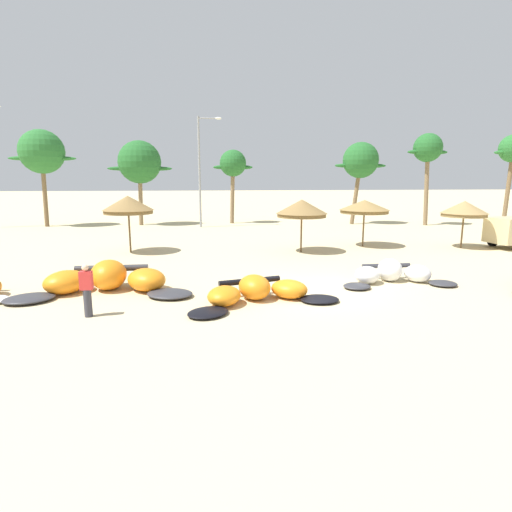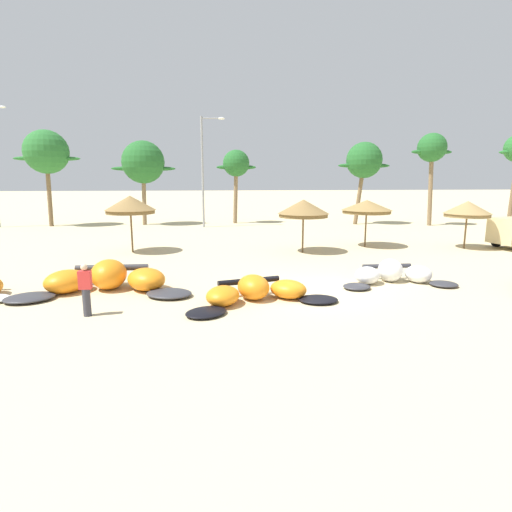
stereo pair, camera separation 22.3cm
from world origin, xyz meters
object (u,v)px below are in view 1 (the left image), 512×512
at_px(person_near_kites, 87,290).
at_px(palm_left_of_gap, 233,165).
at_px(beach_umbrella_near_palms, 364,207).
at_px(kite_left, 107,280).
at_px(palm_center_left, 361,161).
at_px(palm_left, 140,163).
at_px(beach_umbrella_middle, 302,208).
at_px(beach_umbrella_outermost, 464,209).
at_px(palm_leftmost, 42,152).
at_px(kite_left_of_center, 257,292).
at_px(palm_center_right, 428,150).
at_px(beach_umbrella_near_van, 128,205).
at_px(lamppost_west_center, 201,166).
at_px(kite_center, 393,274).

bearing_deg(person_near_kites, palm_left_of_gap, 76.63).
bearing_deg(beach_umbrella_near_palms, palm_left_of_gap, 116.20).
bearing_deg(kite_left, palm_center_left, 50.12).
distance_m(person_near_kites, palm_left_of_gap, 27.02).
bearing_deg(palm_left, beach_umbrella_middle, -54.22).
xyz_separation_m(beach_umbrella_outermost, palm_left, (-20.92, 15.08, 3.13)).
bearing_deg(palm_center_left, palm_leftmost, 177.26).
xyz_separation_m(kite_left_of_center, palm_center_right, (17.58, 21.22, 6.23)).
relative_size(kite_left, beach_umbrella_near_van, 2.10).
relative_size(beach_umbrella_middle, palm_leftmost, 0.36).
distance_m(beach_umbrella_near_van, palm_center_right, 26.30).
xyz_separation_m(beach_umbrella_near_van, palm_left, (-1.40, 14.28, 2.80)).
distance_m(beach_umbrella_near_palms, palm_left_of_gap, 16.19).
height_order(kite_left_of_center, person_near_kites, person_near_kites).
relative_size(beach_umbrella_outermost, lamppost_west_center, 0.31).
distance_m(palm_left_of_gap, palm_center_right, 17.17).
distance_m(beach_umbrella_near_van, beach_umbrella_outermost, 19.55).
distance_m(kite_center, palm_left_of_gap, 24.10).
relative_size(kite_left_of_center, lamppost_west_center, 0.58).
relative_size(beach_umbrella_middle, person_near_kites, 1.84).
height_order(kite_center, palm_left, palm_left).
bearing_deg(kite_left_of_center, beach_umbrella_near_van, 120.42).
bearing_deg(palm_center_left, person_near_kites, -126.24).
bearing_deg(beach_umbrella_outermost, person_near_kites, -151.32).
relative_size(palm_leftmost, palm_center_left, 1.12).
relative_size(kite_left, kite_center, 1.39).
distance_m(beach_umbrella_middle, palm_center_right, 18.88).
bearing_deg(palm_left_of_gap, beach_umbrella_outermost, -50.88).
height_order(palm_center_right, lamppost_west_center, lamppost_west_center).
distance_m(beach_umbrella_outermost, person_near_kites, 21.54).
relative_size(palm_left_of_gap, lamppost_west_center, 0.73).
height_order(kite_left, beach_umbrella_middle, beach_umbrella_middle).
bearing_deg(palm_left_of_gap, lamppost_west_center, -135.08).
bearing_deg(kite_left, palm_left, 95.03).
distance_m(kite_left_of_center, beach_umbrella_outermost, 16.60).
bearing_deg(person_near_kites, palm_center_left, 53.76).
bearing_deg(palm_center_right, palm_left, 172.66).
distance_m(kite_left, palm_center_left, 27.93).
bearing_deg(palm_center_right, kite_left, -139.88).
height_order(palm_leftmost, lamppost_west_center, lamppost_west_center).
relative_size(beach_umbrella_middle, beach_umbrella_near_palms, 0.99).
height_order(beach_umbrella_near_palms, beach_umbrella_outermost, beach_umbrella_near_palms).
height_order(beach_umbrella_near_van, palm_leftmost, palm_leftmost).
height_order(beach_umbrella_near_van, lamppost_west_center, lamppost_west_center).
distance_m(beach_umbrella_middle, palm_left_of_gap, 16.30).
height_order(kite_left, palm_left, palm_left).
height_order(kite_left_of_center, palm_left, palm_left).
bearing_deg(kite_left_of_center, palm_leftmost, 122.38).
relative_size(kite_left_of_center, beach_umbrella_near_van, 1.68).
distance_m(beach_umbrella_near_palms, beach_umbrella_outermost, 5.81).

